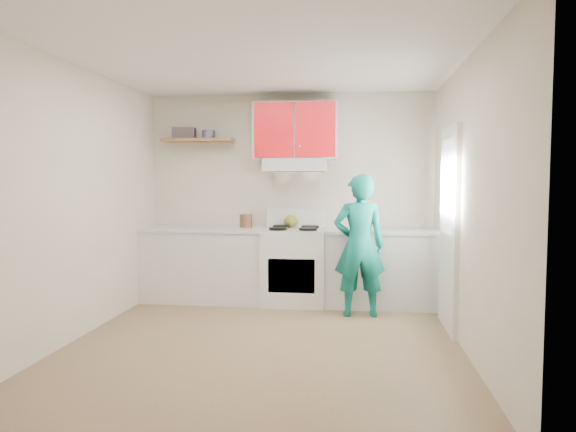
# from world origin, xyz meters

# --- Properties ---
(floor) EXTENTS (3.80, 3.80, 0.00)m
(floor) POSITION_xyz_m (0.00, 0.00, 0.00)
(floor) COLOR brown
(floor) RESTS_ON ground
(ceiling) EXTENTS (3.60, 3.80, 0.04)m
(ceiling) POSITION_xyz_m (0.00, 0.00, 2.60)
(ceiling) COLOR white
(ceiling) RESTS_ON floor
(back_wall) EXTENTS (3.60, 0.04, 2.60)m
(back_wall) POSITION_xyz_m (0.00, 1.90, 1.30)
(back_wall) COLOR beige
(back_wall) RESTS_ON floor
(front_wall) EXTENTS (3.60, 0.04, 2.60)m
(front_wall) POSITION_xyz_m (0.00, -1.90, 1.30)
(front_wall) COLOR beige
(front_wall) RESTS_ON floor
(left_wall) EXTENTS (0.04, 3.80, 2.60)m
(left_wall) POSITION_xyz_m (-1.80, 0.00, 1.30)
(left_wall) COLOR beige
(left_wall) RESTS_ON floor
(right_wall) EXTENTS (0.04, 3.80, 2.60)m
(right_wall) POSITION_xyz_m (1.80, 0.00, 1.30)
(right_wall) COLOR beige
(right_wall) RESTS_ON floor
(door) EXTENTS (0.05, 0.85, 2.05)m
(door) POSITION_xyz_m (1.78, 0.70, 1.02)
(door) COLOR white
(door) RESTS_ON floor
(door_glass) EXTENTS (0.01, 0.55, 0.95)m
(door_glass) POSITION_xyz_m (1.75, 0.70, 1.45)
(door_glass) COLOR white
(door_glass) RESTS_ON door
(counter_left) EXTENTS (1.52, 0.60, 0.90)m
(counter_left) POSITION_xyz_m (-1.04, 1.60, 0.45)
(counter_left) COLOR silver
(counter_left) RESTS_ON floor
(counter_right) EXTENTS (1.32, 0.60, 0.90)m
(counter_right) POSITION_xyz_m (1.14, 1.60, 0.45)
(counter_right) COLOR silver
(counter_right) RESTS_ON floor
(stove) EXTENTS (0.76, 0.65, 0.92)m
(stove) POSITION_xyz_m (0.10, 1.57, 0.46)
(stove) COLOR white
(stove) RESTS_ON floor
(range_hood) EXTENTS (0.76, 0.44, 0.15)m
(range_hood) POSITION_xyz_m (0.10, 1.68, 1.70)
(range_hood) COLOR silver
(range_hood) RESTS_ON back_wall
(upper_cabinets) EXTENTS (1.02, 0.33, 0.70)m
(upper_cabinets) POSITION_xyz_m (0.10, 1.73, 2.12)
(upper_cabinets) COLOR red
(upper_cabinets) RESTS_ON back_wall
(shelf) EXTENTS (0.90, 0.30, 0.04)m
(shelf) POSITION_xyz_m (-1.15, 1.75, 2.02)
(shelf) COLOR brown
(shelf) RESTS_ON back_wall
(books) EXTENTS (0.29, 0.22, 0.14)m
(books) POSITION_xyz_m (-1.33, 1.75, 2.11)
(books) COLOR #40383B
(books) RESTS_ON shelf
(tin) EXTENTS (0.20, 0.20, 0.10)m
(tin) POSITION_xyz_m (-1.01, 1.73, 2.09)
(tin) COLOR #333D4C
(tin) RESTS_ON shelf
(kettle) EXTENTS (0.24, 0.24, 0.15)m
(kettle) POSITION_xyz_m (0.03, 1.80, 1.00)
(kettle) COLOR olive
(kettle) RESTS_ON stove
(crock) EXTENTS (0.19, 0.19, 0.19)m
(crock) POSITION_xyz_m (-0.53, 1.70, 0.99)
(crock) COLOR brown
(crock) RESTS_ON counter_left
(cutting_board) EXTENTS (0.34, 0.29, 0.02)m
(cutting_board) POSITION_xyz_m (1.08, 1.59, 0.91)
(cutting_board) COLOR olive
(cutting_board) RESTS_ON counter_right
(silicone_mat) EXTENTS (0.36, 0.32, 0.01)m
(silicone_mat) POSITION_xyz_m (1.52, 1.50, 0.90)
(silicone_mat) COLOR red
(silicone_mat) RESTS_ON counter_right
(person) EXTENTS (0.62, 0.45, 1.58)m
(person) POSITION_xyz_m (0.88, 1.09, 0.79)
(person) COLOR #0C7165
(person) RESTS_ON floor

